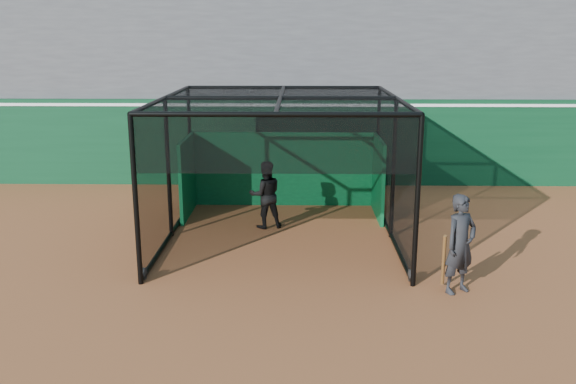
{
  "coord_description": "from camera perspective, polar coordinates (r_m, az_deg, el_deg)",
  "views": [
    {
      "loc": [
        0.33,
        -9.12,
        4.26
      ],
      "look_at": [
        0.13,
        2.0,
        1.4
      ],
      "focal_mm": 38.0,
      "sensor_mm": 36.0,
      "label": 1
    }
  ],
  "objects": [
    {
      "name": "ground",
      "position": [
        10.07,
        -0.94,
        -10.6
      ],
      "size": [
        120.0,
        120.0,
        0.0
      ],
      "primitive_type": "plane",
      "color": "brown",
      "rests_on": "ground"
    },
    {
      "name": "outfield_wall",
      "position": [
        17.88,
        -0.03,
        4.84
      ],
      "size": [
        50.0,
        0.5,
        2.5
      ],
      "color": "#0A381D",
      "rests_on": "ground"
    },
    {
      "name": "grandstand",
      "position": [
        21.4,
        0.16,
        14.98
      ],
      "size": [
        50.0,
        7.85,
        8.95
      ],
      "color": "#4C4C4F",
      "rests_on": "ground"
    },
    {
      "name": "batting_cage",
      "position": [
        12.99,
        -0.7,
        2.15
      ],
      "size": [
        4.89,
        5.46,
        3.01
      ],
      "color": "black",
      "rests_on": "ground"
    },
    {
      "name": "batter",
      "position": [
        13.8,
        -2.12,
        -0.25
      ],
      "size": [
        0.87,
        0.75,
        1.54
      ],
      "primitive_type": "imported",
      "rotation": [
        0.0,
        0.0,
        3.39
      ],
      "color": "black",
      "rests_on": "ground"
    },
    {
      "name": "on_deck_player",
      "position": [
        10.68,
        15.82,
        -4.73
      ],
      "size": [
        0.75,
        0.68,
        1.72
      ],
      "color": "black",
      "rests_on": "ground"
    }
  ]
}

